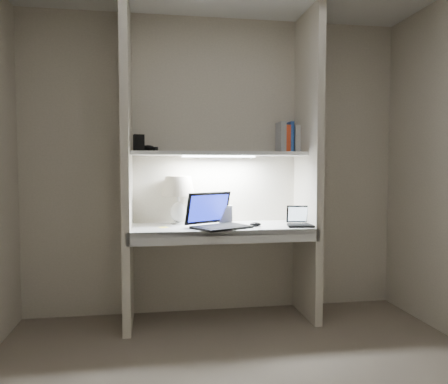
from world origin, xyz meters
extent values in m
cube|color=beige|center=(0.00, 1.50, 1.25)|extent=(3.20, 0.01, 2.50)
cube|color=beige|center=(-0.73, 1.23, 1.25)|extent=(0.06, 0.55, 2.50)
cube|color=beige|center=(0.73, 1.23, 1.25)|extent=(0.06, 0.55, 2.50)
cube|color=white|center=(0.00, 1.23, 0.75)|extent=(1.40, 0.55, 0.04)
cube|color=silver|center=(0.00, 0.96, 0.72)|extent=(1.46, 0.03, 0.10)
cube|color=silver|center=(0.00, 1.32, 1.35)|extent=(1.40, 0.36, 0.03)
cube|color=white|center=(0.00, 1.32, 1.33)|extent=(0.60, 0.04, 0.02)
cylinder|color=white|center=(-0.33, 1.38, 0.78)|extent=(0.10, 0.10, 0.02)
ellipsoid|color=white|center=(-0.33, 1.38, 0.87)|extent=(0.14, 0.14, 0.17)
cylinder|color=white|center=(-0.33, 1.38, 0.97)|extent=(0.02, 0.02, 0.07)
sphere|color=#FFD899|center=(-0.33, 1.38, 1.04)|extent=(0.04, 0.04, 0.04)
cube|color=black|center=(-0.01, 1.08, 0.78)|extent=(0.49, 0.45, 0.02)
cube|color=black|center=(-0.01, 1.08, 0.79)|extent=(0.40, 0.34, 0.00)
cube|color=black|center=(-0.10, 1.24, 0.91)|extent=(0.39, 0.26, 0.26)
cube|color=#1826CD|center=(-0.10, 1.23, 0.91)|extent=(0.34, 0.22, 0.21)
cube|color=black|center=(0.64, 1.07, 0.78)|extent=(0.27, 0.22, 0.02)
cube|color=black|center=(0.64, 1.07, 0.79)|extent=(0.23, 0.16, 0.00)
cube|color=black|center=(0.66, 1.18, 0.86)|extent=(0.25, 0.10, 0.14)
cube|color=#CCE6FB|center=(0.66, 1.17, 0.86)|extent=(0.22, 0.08, 0.12)
cube|color=silver|center=(0.06, 1.35, 0.85)|extent=(0.12, 0.09, 0.15)
ellipsoid|color=black|center=(0.27, 1.14, 0.79)|extent=(0.10, 0.06, 0.03)
torus|color=black|center=(0.03, 1.23, 0.78)|extent=(0.13, 0.13, 0.01)
cube|color=#FFEF35|center=(-0.45, 1.20, 0.77)|extent=(0.08, 0.08, 0.00)
cube|color=white|center=(0.75, 1.41, 1.48)|extent=(0.04, 0.17, 0.23)
cube|color=#2A42AA|center=(0.72, 1.41, 1.49)|extent=(0.05, 0.17, 0.26)
cube|color=silver|center=(0.68, 1.41, 1.48)|extent=(0.05, 0.17, 0.23)
cube|color=#2956B3|center=(0.63, 1.41, 1.49)|extent=(0.03, 0.17, 0.26)
cube|color=#F04922|center=(0.59, 1.41, 1.48)|extent=(0.04, 0.17, 0.23)
cube|color=#9FA0A3|center=(0.55, 1.41, 1.49)|extent=(0.05, 0.17, 0.26)
cube|color=black|center=(-0.64, 1.33, 1.43)|extent=(0.09, 0.08, 0.13)
ellipsoid|color=black|center=(-0.57, 1.38, 1.39)|extent=(0.15, 0.13, 0.05)
camera|label=1|loc=(-0.53, -2.21, 1.24)|focal=35.00mm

